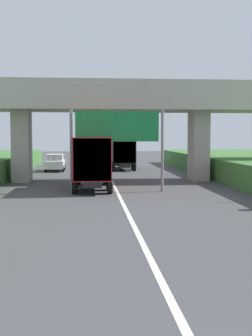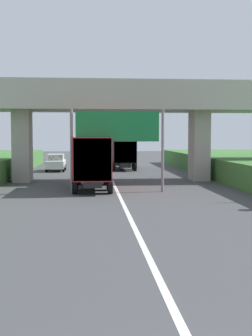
# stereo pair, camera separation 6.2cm
# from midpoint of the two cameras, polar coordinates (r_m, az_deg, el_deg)

# --- Properties ---
(lane_centre_stripe) EXTENTS (0.20, 88.59, 0.01)m
(lane_centre_stripe) POSITION_cam_midpoint_polar(r_m,az_deg,el_deg) (28.44, -1.15, -2.91)
(lane_centre_stripe) COLOR white
(lane_centre_stripe) RESTS_ON ground
(overpass_bridge) EXTENTS (40.00, 4.80, 7.68)m
(overpass_bridge) POSITION_cam_midpoint_polar(r_m,az_deg,el_deg) (34.36, -1.77, 7.94)
(overpass_bridge) COLOR #ADA89E
(overpass_bridge) RESTS_ON ground
(overhead_highway_sign) EXTENTS (5.88, 0.18, 5.18)m
(overhead_highway_sign) POSITION_cam_midpoint_polar(r_m,az_deg,el_deg) (27.30, -1.05, 4.79)
(overhead_highway_sign) COLOR slate
(overhead_highway_sign) RESTS_ON ground
(truck_blue) EXTENTS (2.44, 7.30, 3.44)m
(truck_blue) POSITION_cam_midpoint_polar(r_m,az_deg,el_deg) (55.48, -0.92, 2.52)
(truck_blue) COLOR black
(truck_blue) RESTS_ON ground
(truck_black) EXTENTS (2.44, 7.30, 3.44)m
(truck_black) POSITION_cam_midpoint_polar(r_m,az_deg,el_deg) (46.39, -0.37, 2.21)
(truck_black) COLOR black
(truck_black) RESTS_ON ground
(truck_red) EXTENTS (2.44, 7.30, 3.44)m
(truck_red) POSITION_cam_midpoint_polar(r_m,az_deg,el_deg) (28.87, -4.35, 1.02)
(truck_red) COLOR black
(truck_red) RESTS_ON ground
(car_white) EXTENTS (1.86, 4.10, 1.72)m
(car_white) POSITION_cam_midpoint_polar(r_m,az_deg,el_deg) (44.68, -9.07, 0.70)
(car_white) COLOR silver
(car_white) RESTS_ON ground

